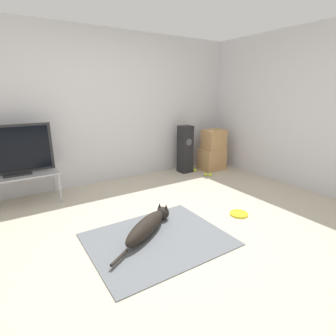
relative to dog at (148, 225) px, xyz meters
The scene contains 14 objects.
ground_plane 0.32m from the dog, ahead, with size 12.00×12.00×0.00m, color #BCB29E.
wall_back 2.38m from the dog, 81.72° to the left, with size 8.00×0.06×2.55m.
wall_right 3.12m from the dog, ahead, with size 0.06×8.00×2.55m.
area_rug 0.19m from the dog, 77.93° to the right, with size 1.46×1.19×0.01m.
dog is the anchor object (origin of this frame).
frisbee 1.27m from the dog, ahead, with size 0.24×0.24×0.03m.
cardboard_box_lower 2.83m from the dog, 33.54° to the left, with size 0.48×0.37×0.44m.
cardboard_box_upper 2.88m from the dog, 33.14° to the left, with size 0.42×0.33×0.39m.
floor_speaker 2.50m from the dog, 44.01° to the left, with size 0.24×0.24×0.93m.
tv_stand 2.07m from the dog, 123.43° to the left, with size 1.04×0.49×0.45m.
tv 2.16m from the dog, 123.38° to the left, with size 0.98×0.20×0.70m.
tennis_ball_by_boxes 2.54m from the dog, 39.53° to the left, with size 0.07×0.07×0.07m.
tennis_ball_near_speaker 2.34m from the dog, 33.16° to the left, with size 0.07×0.07×0.07m.
tennis_ball_loose_on_carpet 2.36m from the dog, 31.15° to the left, with size 0.07×0.07×0.07m.
Camera 1 is at (-1.55, -2.31, 1.58)m, focal length 28.00 mm.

